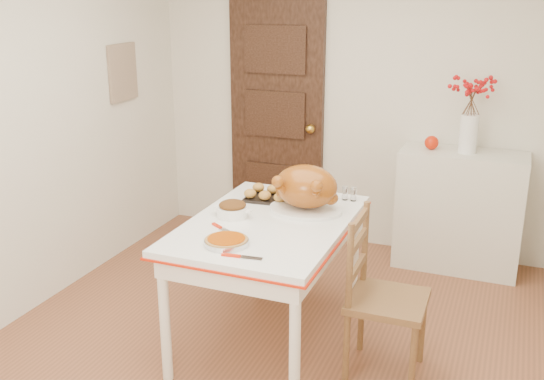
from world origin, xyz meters
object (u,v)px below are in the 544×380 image
at_px(sideboard, 459,211).
at_px(chair_oak, 388,297).
at_px(kitchen_table, 269,282).
at_px(pumpkin_pie, 226,240).
at_px(turkey_platter, 306,189).

relative_size(sideboard, chair_oak, 0.97).
distance_m(kitchen_table, pumpkin_pie, 0.61).
relative_size(chair_oak, pumpkin_pie, 3.97).
height_order(kitchen_table, chair_oak, chair_oak).
bearing_deg(chair_oak, kitchen_table, 83.72).
relative_size(chair_oak, turkey_platter, 2.10).
xyz_separation_m(kitchen_table, pumpkin_pie, (-0.08, -0.42, 0.43)).
bearing_deg(kitchen_table, chair_oak, -5.32).
xyz_separation_m(chair_oak, pumpkin_pie, (-0.83, -0.35, 0.35)).
distance_m(chair_oak, turkey_platter, 0.83).
height_order(chair_oak, pumpkin_pie, chair_oak).
xyz_separation_m(kitchen_table, chair_oak, (0.75, -0.07, 0.08)).
height_order(turkey_platter, pumpkin_pie, turkey_platter).
bearing_deg(pumpkin_pie, kitchen_table, 79.47).
relative_size(kitchen_table, pumpkin_pie, 5.55).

